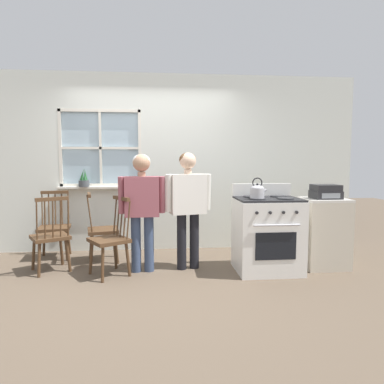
{
  "coord_description": "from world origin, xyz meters",
  "views": [
    {
      "loc": [
        0.12,
        -3.93,
        1.39
      ],
      "look_at": [
        0.51,
        0.25,
        1.0
      ],
      "focal_mm": 32.0,
      "sensor_mm": 36.0,
      "label": 1
    }
  ],
  "objects_px": {
    "kettle": "(257,191)",
    "stereo": "(326,192)",
    "chair_center_cluster": "(51,237)",
    "chair_near_stove": "(54,228)",
    "person_elderly_left": "(142,200)",
    "chair_near_wall": "(111,240)",
    "stove": "(267,234)",
    "potted_plant": "(84,181)",
    "chair_by_window": "(101,230)",
    "side_counter": "(323,233)",
    "person_teen_center": "(188,199)"
  },
  "relations": [
    {
      "from": "kettle",
      "to": "stereo",
      "type": "relative_size",
      "value": 0.73
    },
    {
      "from": "kettle",
      "to": "side_counter",
      "type": "height_order",
      "value": "kettle"
    },
    {
      "from": "chair_near_wall",
      "to": "chair_by_window",
      "type": "bearing_deg",
      "value": 166.87
    },
    {
      "from": "chair_by_window",
      "to": "side_counter",
      "type": "bearing_deg",
      "value": -112.34
    },
    {
      "from": "chair_near_stove",
      "to": "side_counter",
      "type": "height_order",
      "value": "chair_near_stove"
    },
    {
      "from": "chair_near_wall",
      "to": "chair_near_stove",
      "type": "height_order",
      "value": "same"
    },
    {
      "from": "chair_by_window",
      "to": "chair_center_cluster",
      "type": "bearing_deg",
      "value": 111.87
    },
    {
      "from": "chair_near_wall",
      "to": "person_elderly_left",
      "type": "distance_m",
      "value": 0.61
    },
    {
      "from": "person_elderly_left",
      "to": "chair_near_wall",
      "type": "bearing_deg",
      "value": -167.57
    },
    {
      "from": "kettle",
      "to": "potted_plant",
      "type": "distance_m",
      "value": 2.62
    },
    {
      "from": "person_teen_center",
      "to": "stove",
      "type": "relative_size",
      "value": 1.37
    },
    {
      "from": "person_elderly_left",
      "to": "chair_near_stove",
      "type": "bearing_deg",
      "value": 147.73
    },
    {
      "from": "stove",
      "to": "side_counter",
      "type": "height_order",
      "value": "stove"
    },
    {
      "from": "stove",
      "to": "kettle",
      "type": "distance_m",
      "value": 0.59
    },
    {
      "from": "chair_near_wall",
      "to": "stereo",
      "type": "relative_size",
      "value": 2.8
    },
    {
      "from": "side_counter",
      "to": "person_teen_center",
      "type": "bearing_deg",
      "value": 177.4
    },
    {
      "from": "chair_center_cluster",
      "to": "stove",
      "type": "bearing_deg",
      "value": 144.95
    },
    {
      "from": "chair_near_wall",
      "to": "chair_near_stove",
      "type": "distance_m",
      "value": 1.22
    },
    {
      "from": "person_elderly_left",
      "to": "potted_plant",
      "type": "distance_m",
      "value": 1.37
    },
    {
      "from": "person_elderly_left",
      "to": "stove",
      "type": "relative_size",
      "value": 1.35
    },
    {
      "from": "chair_center_cluster",
      "to": "person_elderly_left",
      "type": "distance_m",
      "value": 1.24
    },
    {
      "from": "person_elderly_left",
      "to": "kettle",
      "type": "relative_size",
      "value": 5.94
    },
    {
      "from": "stereo",
      "to": "kettle",
      "type": "bearing_deg",
      "value": -167.74
    },
    {
      "from": "chair_near_stove",
      "to": "person_elderly_left",
      "type": "bearing_deg",
      "value": -37.93
    },
    {
      "from": "side_counter",
      "to": "stereo",
      "type": "height_order",
      "value": "stereo"
    },
    {
      "from": "kettle",
      "to": "stove",
      "type": "bearing_deg",
      "value": 36.83
    },
    {
      "from": "chair_near_wall",
      "to": "potted_plant",
      "type": "relative_size",
      "value": 3.45
    },
    {
      "from": "chair_center_cluster",
      "to": "person_teen_center",
      "type": "height_order",
      "value": "person_teen_center"
    },
    {
      "from": "chair_by_window",
      "to": "chair_near_wall",
      "type": "height_order",
      "value": "same"
    },
    {
      "from": "chair_by_window",
      "to": "stereo",
      "type": "bearing_deg",
      "value": -112.73
    },
    {
      "from": "kettle",
      "to": "chair_near_stove",
      "type": "bearing_deg",
      "value": 159.85
    },
    {
      "from": "chair_by_window",
      "to": "chair_near_stove",
      "type": "xyz_separation_m",
      "value": [
        -0.69,
        0.24,
        0.0
      ]
    },
    {
      "from": "chair_by_window",
      "to": "chair_near_wall",
      "type": "bearing_deg",
      "value": -172.85
    },
    {
      "from": "chair_center_cluster",
      "to": "chair_near_stove",
      "type": "relative_size",
      "value": 1.0
    },
    {
      "from": "stove",
      "to": "kettle",
      "type": "xyz_separation_m",
      "value": [
        -0.18,
        -0.13,
        0.55
      ]
    },
    {
      "from": "person_elderly_left",
      "to": "kettle",
      "type": "distance_m",
      "value": 1.41
    },
    {
      "from": "chair_by_window",
      "to": "side_counter",
      "type": "distance_m",
      "value": 2.97
    },
    {
      "from": "chair_center_cluster",
      "to": "person_teen_center",
      "type": "relative_size",
      "value": 0.64
    },
    {
      "from": "chair_near_wall",
      "to": "potted_plant",
      "type": "bearing_deg",
      "value": 172.92
    },
    {
      "from": "person_teen_center",
      "to": "kettle",
      "type": "height_order",
      "value": "person_teen_center"
    },
    {
      "from": "chair_by_window",
      "to": "side_counter",
      "type": "xyz_separation_m",
      "value": [
        2.93,
        -0.51,
        0.01
      ]
    },
    {
      "from": "chair_center_cluster",
      "to": "side_counter",
      "type": "relative_size",
      "value": 1.06
    },
    {
      "from": "potted_plant",
      "to": "stereo",
      "type": "bearing_deg",
      "value": -17.94
    },
    {
      "from": "chair_near_stove",
      "to": "stove",
      "type": "height_order",
      "value": "stove"
    },
    {
      "from": "chair_by_window",
      "to": "stove",
      "type": "xyz_separation_m",
      "value": [
        2.14,
        -0.61,
        0.04
      ]
    },
    {
      "from": "chair_center_cluster",
      "to": "potted_plant",
      "type": "height_order",
      "value": "potted_plant"
    },
    {
      "from": "side_counter",
      "to": "kettle",
      "type": "bearing_deg",
      "value": -166.56
    },
    {
      "from": "person_teen_center",
      "to": "stereo",
      "type": "xyz_separation_m",
      "value": [
        1.77,
        -0.1,
        0.08
      ]
    },
    {
      "from": "stove",
      "to": "kettle",
      "type": "relative_size",
      "value": 4.39
    },
    {
      "from": "stove",
      "to": "potted_plant",
      "type": "bearing_deg",
      "value": 155.4
    }
  ]
}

